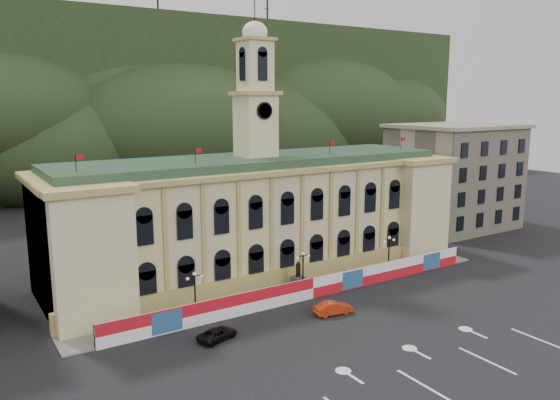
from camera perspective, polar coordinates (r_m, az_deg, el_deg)
ground at (r=54.89m, az=12.99°, el=-14.66°), size 260.00×260.00×0.00m
lane_markings at (r=51.92m, az=17.09°, el=-16.40°), size 26.00×10.00×0.02m
hill_ridge at (r=160.38m, az=-19.89°, el=8.66°), size 230.00×80.00×64.00m
city_hall at (r=73.25m, az=-2.34°, el=-1.49°), size 56.20×17.60×37.10m
side_building_right at (r=103.43m, az=17.70°, el=2.41°), size 21.00×17.00×18.60m
hoarding_fence at (r=64.95m, az=3.44°, el=-9.15°), size 50.00×0.44×2.50m
pavement at (r=67.37m, az=2.02°, el=-9.45°), size 56.00×5.50×0.16m
statue at (r=67.20m, az=1.91°, el=-8.50°), size 1.40×1.40×3.72m
lamp_left at (r=59.30m, az=-8.88°, el=-9.34°), size 1.96×0.44×5.15m
lamp_center at (r=65.82m, az=2.41°, el=-7.19°), size 1.96×0.44×5.15m
lamp_right at (r=74.43m, az=11.31°, el=-5.28°), size 1.96×0.44×5.15m
red_sedan at (r=60.73m, az=5.57°, el=-11.16°), size 2.82×4.77×1.42m
black_suv at (r=54.97m, az=-6.55°, el=-13.73°), size 4.38×5.38×1.18m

